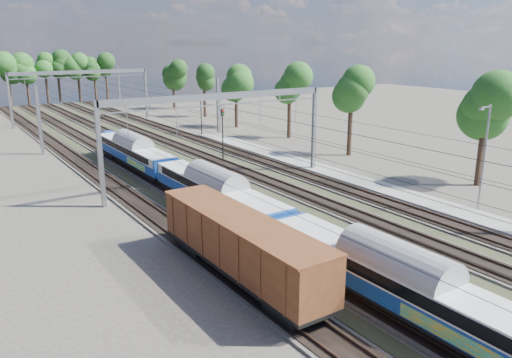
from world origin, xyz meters
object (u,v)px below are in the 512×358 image
signal_near (223,129)px  lamp_post (484,154)px  freight_boxcar (240,244)px  emu_train (218,189)px  worker (135,136)px  signal_far (201,109)px

signal_near → lamp_post: 28.46m
freight_boxcar → signal_near: (14.26, 26.77, 1.65)m
emu_train → freight_boxcar: size_ratio=3.86×
freight_boxcar → emu_train: bearing=66.9°
worker → signal_far: bearing=-82.3°
worker → lamp_post: lamp_post is taller
worker → signal_far: signal_far is taller
emu_train → signal_far: bearing=64.5°
emu_train → signal_near: signal_near is taller
freight_boxcar → signal_near: bearing=62.0°
signal_far → lamp_post: (2.36, -44.56, 0.97)m
signal_far → lamp_post: bearing=-92.3°
worker → signal_near: bearing=-157.6°
worker → signal_far: 10.85m
freight_boxcar → signal_far: signal_far is taller
signal_near → signal_far: size_ratio=1.02×
worker → signal_near: (4.12, -17.75, 3.11)m
emu_train → lamp_post: (18.42, -10.90, 2.55)m
emu_train → worker: size_ratio=33.89×
worker → signal_far: size_ratio=0.27×
freight_boxcar → lamp_post: (22.92, -0.33, 2.55)m
freight_boxcar → signal_near: signal_near is taller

